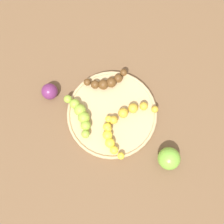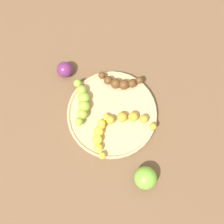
% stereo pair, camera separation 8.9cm
% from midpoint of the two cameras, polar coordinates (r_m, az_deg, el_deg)
% --- Properties ---
extents(ground_plane, '(2.40, 2.40, 0.00)m').
position_cam_midpoint_polar(ground_plane, '(0.93, 2.69, -1.12)').
color(ground_plane, brown).
extents(fruit_bowl, '(0.28, 0.28, 0.02)m').
position_cam_midpoint_polar(fruit_bowl, '(0.92, 2.73, -0.95)').
color(fruit_bowl, tan).
rests_on(fruit_bowl, ground_plane).
extents(banana_yellow, '(0.05, 0.14, 0.03)m').
position_cam_midpoint_polar(banana_yellow, '(0.88, 0.39, -5.21)').
color(banana_yellow, yellow).
rests_on(banana_yellow, fruit_bowl).
extents(banana_spotted, '(0.17, 0.07, 0.03)m').
position_cam_midpoint_polar(banana_spotted, '(0.89, 5.85, -2.11)').
color(banana_spotted, gold).
rests_on(banana_spotted, fruit_bowl).
extents(banana_overripe, '(0.14, 0.05, 0.03)m').
position_cam_midpoint_polar(banana_overripe, '(0.92, 4.29, 5.29)').
color(banana_overripe, '#593819').
rests_on(banana_overripe, fruit_bowl).
extents(banana_green, '(0.07, 0.14, 0.04)m').
position_cam_midpoint_polar(banana_green, '(0.90, -3.06, 1.44)').
color(banana_green, '#8CAD38').
rests_on(banana_green, fruit_bowl).
extents(apple_green, '(0.07, 0.07, 0.07)m').
position_cam_midpoint_polar(apple_green, '(0.88, 9.48, -13.22)').
color(apple_green, '#72B238').
rests_on(apple_green, ground_plane).
extents(plum_purple, '(0.05, 0.05, 0.05)m').
position_cam_midpoint_polar(plum_purple, '(0.95, -6.64, 7.73)').
color(plum_purple, '#662659').
rests_on(plum_purple, ground_plane).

